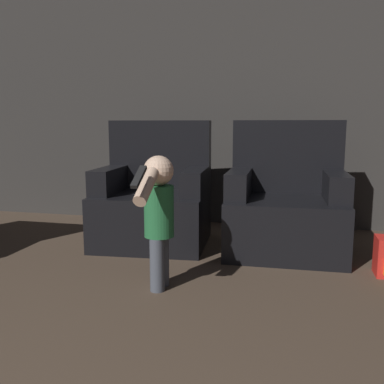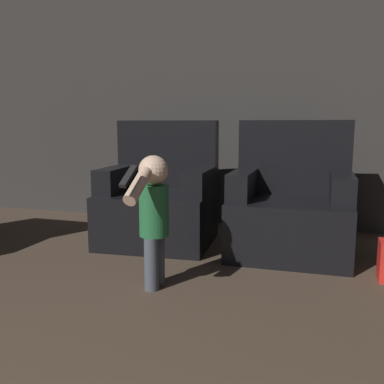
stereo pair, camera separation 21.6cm
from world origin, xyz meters
The scene contains 4 objects.
wall_back centered at (0.00, 4.50, 1.30)m, with size 8.40×0.05×2.60m.
armchair_left centered at (-0.39, 3.65, 0.34)m, with size 0.92×0.83×1.00m.
armchair_right centered at (0.67, 3.65, 0.34)m, with size 0.88×0.79×1.00m.
person_toddler centered at (-0.04, 2.68, 0.47)m, with size 0.17×0.55×0.80m.
Camera 2 is at (0.91, 0.40, 0.97)m, focal length 40.00 mm.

